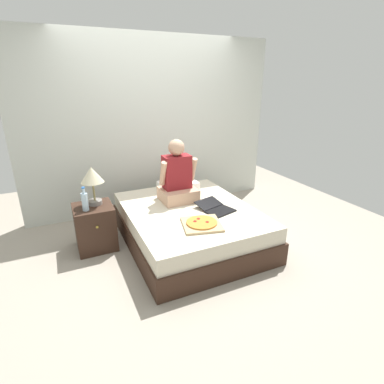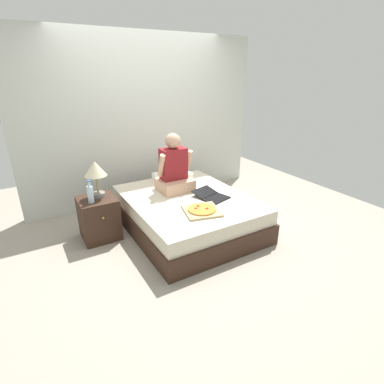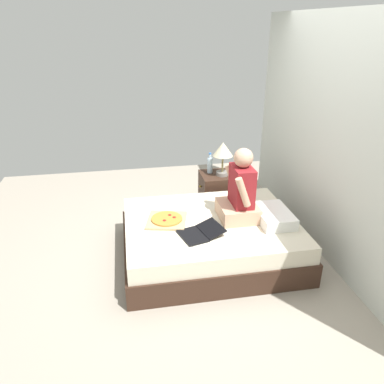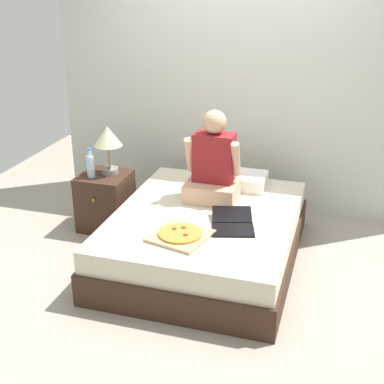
{
  "view_description": "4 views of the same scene",
  "coord_description": "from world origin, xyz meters",
  "px_view_note": "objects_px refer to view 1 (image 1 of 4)",
  "views": [
    {
      "loc": [
        -1.37,
        -3.01,
        1.9
      ],
      "look_at": [
        -0.06,
        -0.21,
        0.73
      ],
      "focal_mm": 28.0,
      "sensor_mm": 36.0,
      "label": 1
    },
    {
      "loc": [
        -1.76,
        -3.11,
        1.98
      ],
      "look_at": [
        -0.06,
        -0.23,
        0.61
      ],
      "focal_mm": 28.0,
      "sensor_mm": 36.0,
      "label": 2
    },
    {
      "loc": [
        3.42,
        -0.83,
        2.37
      ],
      "look_at": [
        -0.03,
        -0.2,
        0.78
      ],
      "focal_mm": 35.0,
      "sensor_mm": 36.0,
      "label": 3
    },
    {
      "loc": [
        1.05,
        -3.82,
        2.32
      ],
      "look_at": [
        -0.09,
        -0.09,
        0.65
      ],
      "focal_mm": 50.0,
      "sensor_mm": 36.0,
      "label": 4
    }
  ],
  "objects_px": {
    "person_seated": "(177,179)",
    "nightstand_left": "(95,227)",
    "lamp_on_left_nightstand": "(92,178)",
    "laptop": "(216,209)",
    "water_bottle": "(85,201)",
    "pizza_box": "(202,224)",
    "bed": "(189,225)"
  },
  "relations": [
    {
      "from": "nightstand_left",
      "to": "lamp_on_left_nightstand",
      "type": "xyz_separation_m",
      "value": [
        0.04,
        0.05,
        0.59
      ]
    },
    {
      "from": "lamp_on_left_nightstand",
      "to": "laptop",
      "type": "height_order",
      "value": "lamp_on_left_nightstand"
    },
    {
      "from": "lamp_on_left_nightstand",
      "to": "pizza_box",
      "type": "distance_m",
      "value": 1.35
    },
    {
      "from": "pizza_box",
      "to": "bed",
      "type": "bearing_deg",
      "value": 82.04
    },
    {
      "from": "water_bottle",
      "to": "person_seated",
      "type": "height_order",
      "value": "person_seated"
    },
    {
      "from": "nightstand_left",
      "to": "laptop",
      "type": "height_order",
      "value": "nightstand_left"
    },
    {
      "from": "nightstand_left",
      "to": "laptop",
      "type": "relative_size",
      "value": 1.1
    },
    {
      "from": "person_seated",
      "to": "laptop",
      "type": "height_order",
      "value": "person_seated"
    },
    {
      "from": "lamp_on_left_nightstand",
      "to": "water_bottle",
      "type": "height_order",
      "value": "lamp_on_left_nightstand"
    },
    {
      "from": "person_seated",
      "to": "laptop",
      "type": "distance_m",
      "value": 0.64
    },
    {
      "from": "nightstand_left",
      "to": "lamp_on_left_nightstand",
      "type": "relative_size",
      "value": 1.18
    },
    {
      "from": "water_bottle",
      "to": "laptop",
      "type": "distance_m",
      "value": 1.5
    },
    {
      "from": "nightstand_left",
      "to": "pizza_box",
      "type": "xyz_separation_m",
      "value": [
        1.0,
        -0.8,
        0.19
      ]
    },
    {
      "from": "nightstand_left",
      "to": "pizza_box",
      "type": "bearing_deg",
      "value": -38.61
    },
    {
      "from": "person_seated",
      "to": "pizza_box",
      "type": "height_order",
      "value": "person_seated"
    },
    {
      "from": "lamp_on_left_nightstand",
      "to": "laptop",
      "type": "relative_size",
      "value": 0.93
    },
    {
      "from": "nightstand_left",
      "to": "person_seated",
      "type": "relative_size",
      "value": 0.68
    },
    {
      "from": "water_bottle",
      "to": "person_seated",
      "type": "bearing_deg",
      "value": 3.36
    },
    {
      "from": "nightstand_left",
      "to": "water_bottle",
      "type": "distance_m",
      "value": 0.4
    },
    {
      "from": "nightstand_left",
      "to": "laptop",
      "type": "distance_m",
      "value": 1.45
    },
    {
      "from": "laptop",
      "to": "pizza_box",
      "type": "xyz_separation_m",
      "value": [
        -0.34,
        -0.28,
        -0.0
      ]
    },
    {
      "from": "bed",
      "to": "pizza_box",
      "type": "bearing_deg",
      "value": -97.96
    },
    {
      "from": "lamp_on_left_nightstand",
      "to": "person_seated",
      "type": "xyz_separation_m",
      "value": [
        1.01,
        -0.07,
        -0.13
      ]
    },
    {
      "from": "person_seated",
      "to": "nightstand_left",
      "type": "bearing_deg",
      "value": 178.72
    },
    {
      "from": "pizza_box",
      "to": "laptop",
      "type": "bearing_deg",
      "value": 39.55
    },
    {
      "from": "nightstand_left",
      "to": "laptop",
      "type": "bearing_deg",
      "value": -21.33
    },
    {
      "from": "lamp_on_left_nightstand",
      "to": "water_bottle",
      "type": "xyz_separation_m",
      "value": [
        -0.12,
        -0.14,
        -0.22
      ]
    },
    {
      "from": "water_bottle",
      "to": "laptop",
      "type": "relative_size",
      "value": 0.57
    },
    {
      "from": "person_seated",
      "to": "pizza_box",
      "type": "bearing_deg",
      "value": -93.39
    },
    {
      "from": "bed",
      "to": "pizza_box",
      "type": "relative_size",
      "value": 3.84
    },
    {
      "from": "lamp_on_left_nightstand",
      "to": "water_bottle",
      "type": "distance_m",
      "value": 0.28
    },
    {
      "from": "lamp_on_left_nightstand",
      "to": "laptop",
      "type": "xyz_separation_m",
      "value": [
        1.3,
        -0.57,
        -0.4
      ]
    }
  ]
}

